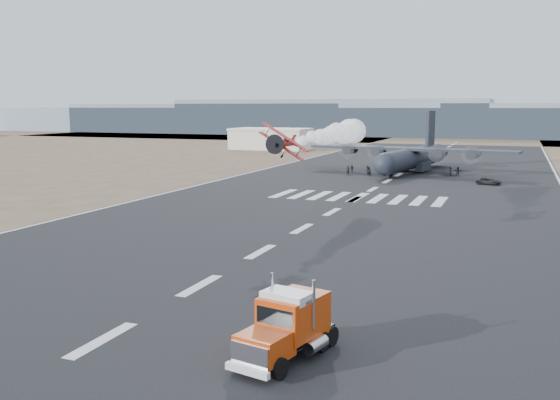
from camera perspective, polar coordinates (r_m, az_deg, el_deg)
The scene contains 21 objects.
ground at distance 48.28m, azimuth -7.33°, elevation -7.77°, with size 500.00×500.00×0.00m, color black.
scrub_far at distance 271.98m, azimuth 16.31°, elevation 5.34°, with size 500.00×80.00×0.00m, color brown.
runway_markings at distance 104.02m, azimuth 8.47°, elevation 0.98°, with size 60.00×260.00×0.01m, color silver, non-canonical shape.
ridge_seg_a at distance 370.99m, azimuth -15.02°, elevation 7.16°, with size 150.00×50.00×13.00m, color slate.
ridge_seg_b at distance 337.08m, azimuth -5.95°, elevation 7.46°, with size 150.00×50.00×15.00m, color slate.
ridge_seg_c at distance 313.15m, azimuth 4.81°, elevation 7.58°, with size 150.00×50.00×17.00m, color slate.
ridge_seg_d at distance 301.64m, azimuth 16.84°, elevation 6.83°, with size 150.00×50.00×13.00m, color slate.
hangar_left at distance 200.24m, azimuth -0.83°, elevation 5.64°, with size 24.50×14.50×6.70m.
semi_truck at distance 34.35m, azimuth 0.73°, elevation -11.34°, with size 4.15×8.41×3.69m.
aerobatic_biplane at distance 63.05m, azimuth 0.27°, elevation 5.27°, with size 4.80×4.92×3.91m.
smoke_trail at distance 84.58m, azimuth 5.88°, elevation 6.18°, with size 3.47×27.68×3.47m.
transport_aircraft at distance 133.59m, azimuth 12.03°, elevation 3.94°, with size 43.64×35.78×12.61m.
support_vehicle at distance 115.07m, azimuth 18.54°, elevation 1.64°, with size 1.95×4.23×1.17m, color black.
crew_a at distance 130.29m, azimuth 10.22°, elevation 2.83°, with size 0.62×0.51×1.71m, color black.
crew_b at distance 126.65m, azimuth 15.27°, elevation 2.53°, with size 0.91×0.56×1.86m, color black.
crew_c at distance 127.66m, azimuth 10.35°, elevation 2.70°, with size 1.10×0.51×1.70m, color black.
crew_d at distance 129.96m, azimuth 6.59°, elevation 2.86°, with size 0.92×0.47×1.57m, color black.
crew_e at distance 126.41m, azimuth 8.00°, elevation 2.73°, with size 0.89×0.55×1.82m, color black.
crew_f at distance 127.52m, azimuth 15.96°, elevation 2.54°, with size 1.71×0.55×1.85m, color black.
crew_g at distance 125.36m, azimuth 6.22°, elevation 2.73°, with size 0.68×0.56×1.88m, color black.
crew_h at distance 124.42m, azimuth 8.15°, elevation 2.60°, with size 0.82×0.51×1.69m, color black.
Camera 1 is at (22.12, -40.74, 13.48)m, focal length 40.00 mm.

